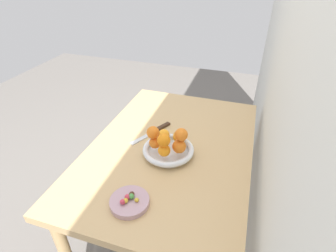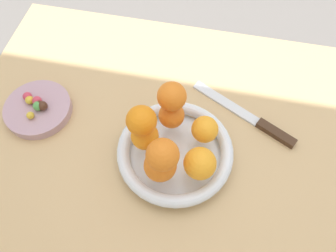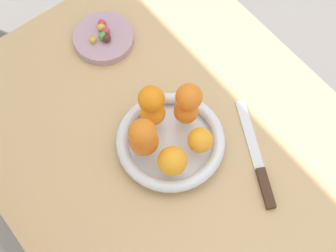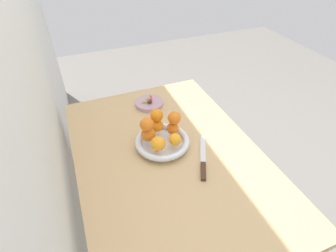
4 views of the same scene
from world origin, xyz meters
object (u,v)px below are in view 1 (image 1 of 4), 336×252
orange_4 (164,150)px  candy_ball_1 (126,201)px  fruit_bowl (168,150)px  orange_6 (153,132)px  orange_2 (164,135)px  candy_ball_0 (123,202)px  orange_3 (155,143)px  candy_ball_6 (127,197)px  orange_7 (164,140)px  candy_ball_4 (131,196)px  knife (155,131)px  candy_ball_3 (137,200)px  dining_table (171,160)px  orange_0 (179,146)px  orange_1 (179,137)px  candy_dish (130,202)px  orange_5 (181,135)px  candy_ball_2 (132,194)px  candy_ball_5 (131,196)px

orange_4 → candy_ball_1: size_ratio=2.88×
fruit_bowl → orange_6: 0.12m
orange_2 → candy_ball_0: 0.40m
orange_3 → candy_ball_6: 0.30m
orange_4 → candy_ball_6: 0.27m
orange_3 → orange_4: size_ratio=0.97×
orange_7 → candy_ball_4: 0.27m
candy_ball_0 → knife: bearing=-172.9°
candy_ball_1 → candy_ball_3: bearing=115.2°
dining_table → knife: bearing=-126.3°
orange_0 → candy_ball_6: (0.30, -0.11, -0.04)m
orange_7 → candy_ball_6: size_ratio=2.72×
orange_1 → orange_4: size_ratio=1.12×
candy_ball_3 → orange_2: bearing=-176.9°
fruit_bowl → orange_4: (0.06, 0.00, 0.05)m
fruit_bowl → orange_6: bearing=-72.1°
candy_dish → orange_7: orange_7 is taller
orange_2 → orange_5: (0.06, 0.10, 0.06)m
orange_1 → candy_ball_2: 0.37m
orange_5 → orange_4: bearing=-51.1°
candy_ball_3 → fruit_bowl: bearing=176.8°
dining_table → fruit_bowl: 0.13m
candy_ball_0 → orange_1: bearing=166.0°
orange_3 → orange_6: (0.00, -0.01, 0.06)m
orange_4 → candy_ball_3: orange_4 is taller
orange_0 → candy_ball_4: bearing=-18.5°
fruit_bowl → orange_5: orange_5 is taller
orange_4 → orange_6: (-0.04, -0.06, 0.05)m
candy_ball_0 → orange_3: bearing=179.2°
candy_ball_2 → candy_dish: bearing=-6.7°
fruit_bowl → candy_ball_2: candy_ball_2 is taller
candy_ball_6 → dining_table: bearing=172.7°
orange_4 → candy_ball_1: bearing=-11.2°
orange_4 → candy_ball_6: size_ratio=2.62×
orange_4 → candy_ball_3: (0.26, -0.02, -0.04)m
orange_6 → candy_ball_5: orange_6 is taller
candy_ball_0 → candy_dish: bearing=148.4°
fruit_bowl → orange_6: (0.02, -0.06, 0.10)m
orange_4 → orange_7: size_ratio=0.96×
candy_ball_1 → candy_ball_2: 0.04m
orange_6 → candy_ball_0: size_ratio=2.82×
orange_2 → candy_ball_3: orange_2 is taller
orange_0 → candy_ball_0: size_ratio=3.06×
orange_0 → orange_2: orange_0 is taller
orange_0 → orange_3: orange_0 is taller
orange_0 → candy_ball_3: 0.31m
fruit_bowl → candy_ball_3: bearing=-3.2°
fruit_bowl → candy_ball_5: 0.31m
candy_ball_3 → candy_ball_6: 0.04m
orange_3 → candy_ball_6: orange_3 is taller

